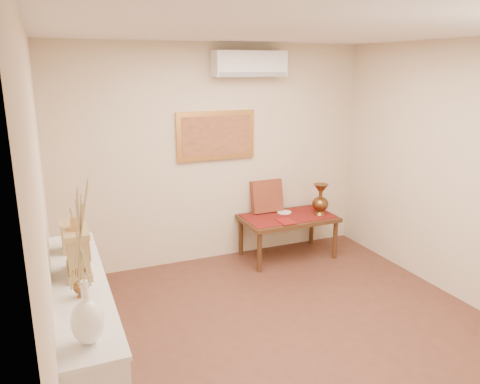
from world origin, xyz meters
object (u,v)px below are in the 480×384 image
brass_urn_tall (321,196)px  mantel_clock (78,251)px  wooden_chest (71,236)px  low_table (288,221)px  display_ledge (85,344)px  white_vase (82,264)px

brass_urn_tall → mantel_clock: size_ratio=1.19×
wooden_chest → mantel_clock: bearing=-88.0°
brass_urn_tall → low_table: brass_urn_tall is taller
brass_urn_tall → display_ledge: 3.58m
wooden_chest → brass_urn_tall: bearing=20.6°
wooden_chest → low_table: (2.67, 1.26, -0.62)m
brass_urn_tall → mantel_clock: bearing=-151.9°
low_table → wooden_chest: bearing=-154.8°
display_ledge → low_table: display_ledge is taller
display_ledge → mantel_clock: 0.68m
white_vase → display_ledge: size_ratio=0.46×
wooden_chest → white_vase: bearing=-90.2°
display_ledge → low_table: bearing=35.1°
mantel_clock → wooden_chest: size_ratio=1.68×
white_vase → display_ledge: bearing=89.6°
white_vase → low_table: white_vase is taller
low_table → white_vase: bearing=-135.0°
display_ledge → low_table: (2.67, 1.88, -0.01)m
mantel_clock → low_table: bearing=33.2°
brass_urn_tall → wooden_chest: bearing=-159.4°
mantel_clock → wooden_chest: 0.49m
mantel_clock → low_table: size_ratio=0.34×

